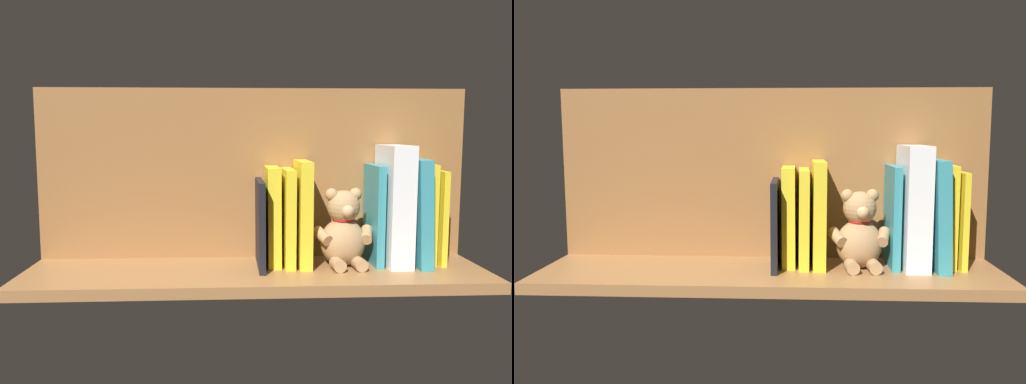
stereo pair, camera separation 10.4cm
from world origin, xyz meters
The scene contains 12 objects.
ground_plane centered at (0.00, 0.00, -1.10)cm, with size 92.80×25.69×2.20cm, color #9E6B3D.
shelf_back_panel centered at (0.00, -10.60, 18.50)cm, with size 92.80×1.50×37.00cm, color #925E31.
book_0 centered at (-38.58, -4.01, 9.82)cm, with size 1.20×10.88×19.65cm, color yellow.
book_1 centered at (-36.45, -4.26, 10.49)cm, with size 1.52×10.37×20.98cm, color yellow.
book_2 centered at (-33.59, -2.48, 11.06)cm, with size 2.67×13.93×22.12cm, color teal.
dictionary_thick_white centered at (-29.07, -2.68, 12.47)cm, with size 4.86×13.34×24.94cm, color white.
book_3 centered at (-25.07, -3.60, 10.40)cm, with size 1.62×11.70×20.81cm, color teal.
teddy_bear centered at (-18.14, -1.36, 7.13)cm, with size 13.11×10.82×16.20cm.
book_4 centered at (-9.92, -3.14, 10.87)cm, with size 2.55×12.61×21.75cm, color yellow.
book_5 centered at (-6.85, -3.28, 10.03)cm, with size 2.06×12.33×20.05cm, color yellow.
book_6 centered at (-3.71, -3.91, 10.22)cm, with size 2.68×11.08×20.44cm, color yellow.
book_7 centered at (-0.97, -1.93, 8.93)cm, with size 1.27×15.04×17.86cm, color black.
Camera 1 is at (5.38, 103.16, 27.68)cm, focal length 36.48 mm.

